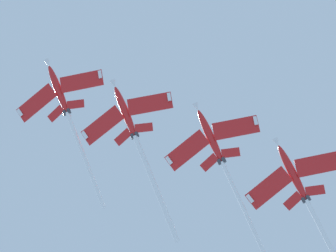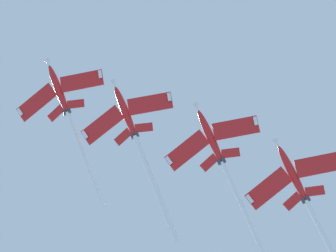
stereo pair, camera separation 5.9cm
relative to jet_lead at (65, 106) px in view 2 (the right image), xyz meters
name	(u,v)px [view 2 (the right image)]	position (x,y,z in m)	size (l,w,h in m)	color
jet_lead	(65,106)	(0.00, 0.00, 0.00)	(32.15, 20.12, 17.53)	red
jet_second	(135,137)	(11.68, -10.96, -7.37)	(32.70, 20.11, 18.44)	red
jet_third	(218,153)	(21.35, -24.28, -10.35)	(31.98, 20.12, 17.07)	red
jet_fourth	(303,194)	(34.38, -35.25, -16.84)	(30.50, 20.13, 16.47)	red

